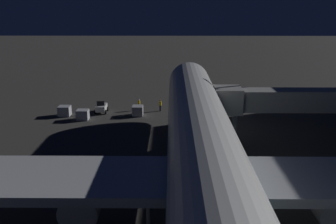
# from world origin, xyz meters

# --- Properties ---
(ground_plane) EXTENTS (320.00, 320.00, 0.00)m
(ground_plane) POSITION_xyz_m (0.00, 0.00, 0.00)
(ground_plane) COLOR #383533
(airliner_at_gate) EXTENTS (53.20, 68.18, 19.84)m
(airliner_at_gate) POSITION_xyz_m (-0.00, 11.52, 5.60)
(airliner_at_gate) COLOR silver
(airliner_at_gate) RESTS_ON ground_plane
(jet_bridge) EXTENTS (22.63, 3.40, 7.23)m
(jet_bridge) POSITION_xyz_m (-12.11, -8.79, 5.70)
(jet_bridge) COLOR #9E9E99
(jet_bridge) RESTS_ON ground_plane
(baggage_tug_spare) EXTENTS (1.86, 2.72, 1.95)m
(baggage_tug_spare) POSITION_xyz_m (13.67, -22.78, 0.78)
(baggage_tug_spare) COLOR silver
(baggage_tug_spare) RESTS_ON ground_plane
(baggage_container_near_belt) EXTENTS (1.73, 1.56, 1.50)m
(baggage_container_near_belt) POSITION_xyz_m (15.78, -19.03, 0.75)
(baggage_container_near_belt) COLOR #B7BABF
(baggage_container_near_belt) RESTS_ON ground_plane
(baggage_container_mid_row) EXTENTS (1.79, 1.65, 1.51)m
(baggage_container_mid_row) POSITION_xyz_m (19.03, -21.00, 0.76)
(baggage_container_mid_row) COLOR #B7BABF
(baggage_container_mid_row) RESTS_ON ground_plane
(baggage_container_spare) EXTENTS (1.62, 1.80, 1.50)m
(baggage_container_spare) POSITION_xyz_m (7.78, -21.26, 0.75)
(baggage_container_spare) COLOR #B7BABF
(baggage_container_spare) RESTS_ON ground_plane
(ground_crew_near_nose_gear) EXTENTS (0.40, 0.40, 1.86)m
(ground_crew_near_nose_gear) POSITION_xyz_m (4.35, -23.71, 1.03)
(ground_crew_near_nose_gear) COLOR black
(ground_crew_near_nose_gear) RESTS_ON ground_plane
(ground_crew_marshaller_fwd) EXTENTS (0.40, 0.40, 1.84)m
(ground_crew_marshaller_fwd) POSITION_xyz_m (7.81, -24.22, 1.01)
(ground_crew_marshaller_fwd) COLOR black
(ground_crew_marshaller_fwd) RESTS_ON ground_plane
(traffic_cone_nose_port) EXTENTS (0.36, 0.36, 0.55)m
(traffic_cone_nose_port) POSITION_xyz_m (-2.20, -21.22, 0.28)
(traffic_cone_nose_port) COLOR orange
(traffic_cone_nose_port) RESTS_ON ground_plane
(traffic_cone_nose_starboard) EXTENTS (0.36, 0.36, 0.55)m
(traffic_cone_nose_starboard) POSITION_xyz_m (2.20, -21.22, 0.28)
(traffic_cone_nose_starboard) COLOR orange
(traffic_cone_nose_starboard) RESTS_ON ground_plane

